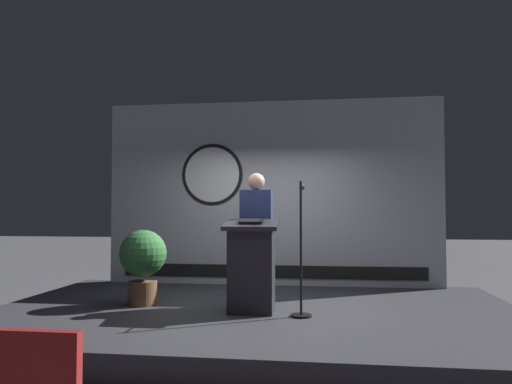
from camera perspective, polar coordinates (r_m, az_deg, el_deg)
ground_plane at (r=6.05m, az=-0.01°, el=-16.51°), size 40.00×40.00×0.00m
stage_platform at (r=6.02m, az=-0.01°, el=-15.12°), size 6.40×4.00×0.30m
banner_display at (r=7.71m, az=1.67°, el=-0.14°), size 5.39×0.12×2.97m
podium at (r=5.66m, az=-0.54°, el=-8.86°), size 0.64×0.50×1.10m
speaker_person at (r=6.11m, az=0.04°, el=-5.40°), size 0.40×0.26×1.67m
microphone_stand at (r=5.52m, az=5.42°, el=-8.95°), size 0.24×0.57×1.53m
potted_plant at (r=6.27m, az=-13.37°, el=-7.85°), size 0.59×0.59×0.95m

